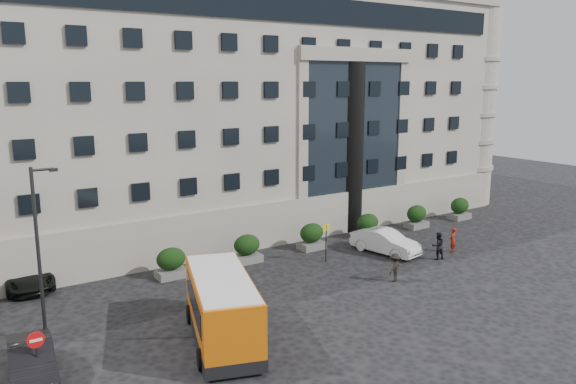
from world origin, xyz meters
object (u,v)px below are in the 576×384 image
(hedge_f, at_px, (460,208))
(hedge_e, at_px, (417,216))
(bus_stop_sign, at_px, (326,236))
(parked_car_d, at_px, (26,274))
(no_entry_sign, at_px, (36,348))
(hedge_a, at_px, (171,263))
(pedestrian_c, at_px, (395,267))
(hedge_d, at_px, (368,226))
(parked_car_b, at_px, (32,362))
(pedestrian_b, at_px, (438,246))
(hedge_b, at_px, (247,248))
(white_taxi, at_px, (385,242))
(minibus, at_px, (222,306))
(pedestrian_a, at_px, (453,240))
(street_lamp, at_px, (39,249))
(hedge_c, at_px, (312,236))

(hedge_f, bearing_deg, hedge_e, 180.00)
(bus_stop_sign, relative_size, parked_car_d, 0.47)
(parked_car_d, bearing_deg, no_entry_sign, -96.28)
(hedge_a, xyz_separation_m, pedestrian_c, (10.63, -7.92, -0.07))
(hedge_d, relative_size, parked_car_b, 0.39)
(hedge_f, distance_m, bus_stop_sign, 16.76)
(parked_car_b, xyz_separation_m, pedestrian_b, (25.07, 1.63, 0.14))
(hedge_b, relative_size, white_taxi, 0.37)
(minibus, bearing_deg, pedestrian_b, 27.34)
(pedestrian_b, bearing_deg, hedge_e, -112.72)
(hedge_b, xyz_separation_m, hedge_f, (20.80, 0.00, 0.00))
(hedge_d, xyz_separation_m, pedestrian_c, (-4.97, -7.92, -0.07))
(minibus, bearing_deg, hedge_f, 37.04)
(hedge_d, distance_m, minibus, 19.25)
(pedestrian_b, bearing_deg, parked_car_d, -8.38)
(hedge_d, distance_m, parked_car_b, 26.00)
(parked_car_d, bearing_deg, pedestrian_c, -30.74)
(white_taxi, bearing_deg, parked_car_d, 151.20)
(bus_stop_sign, bearing_deg, hedge_a, 163.58)
(pedestrian_a, distance_m, pedestrian_c, 7.62)
(hedge_d, relative_size, pedestrian_a, 1.06)
(no_entry_sign, xyz_separation_m, parked_car_d, (1.50, 12.05, -0.90))
(hedge_b, bearing_deg, hedge_d, 0.00)
(hedge_a, xyz_separation_m, hedge_d, (15.60, 0.00, 0.00))
(pedestrian_c, bearing_deg, parked_car_b, -21.37)
(hedge_f, distance_m, parked_car_b, 36.03)
(hedge_b, distance_m, parked_car_d, 13.10)
(pedestrian_c, bearing_deg, hedge_e, -163.97)
(white_taxi, bearing_deg, hedge_f, 5.45)
(hedge_f, xyz_separation_m, parked_car_b, (-35.11, -8.10, -0.15))
(hedge_d, height_order, hedge_f, same)
(street_lamp, distance_m, bus_stop_sign, 17.75)
(hedge_f, relative_size, street_lamp, 0.23)
(hedge_b, distance_m, hedge_c, 5.20)
(hedge_e, distance_m, street_lamp, 29.34)
(hedge_d, bearing_deg, street_lamp, -168.47)
(hedge_f, height_order, parked_car_b, hedge_f)
(minibus, bearing_deg, hedge_c, 56.54)
(pedestrian_c, bearing_deg, white_taxi, -149.81)
(bus_stop_sign, xyz_separation_m, no_entry_sign, (-18.50, -6.04, -0.08))
(parked_car_b, bearing_deg, no_entry_sign, -76.23)
(hedge_d, relative_size, hedge_e, 1.00)
(hedge_b, height_order, no_entry_sign, no_entry_sign)
(pedestrian_a, bearing_deg, no_entry_sign, -18.77)
(street_lamp, xyz_separation_m, pedestrian_a, (25.94, -1.20, -3.50))
(hedge_e, height_order, parked_car_d, hedge_e)
(pedestrian_a, bearing_deg, hedge_a, -43.20)
(hedge_a, height_order, hedge_f, same)
(minibus, xyz_separation_m, pedestrian_a, (19.31, 3.17, -0.81))
(minibus, height_order, parked_car_b, minibus)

